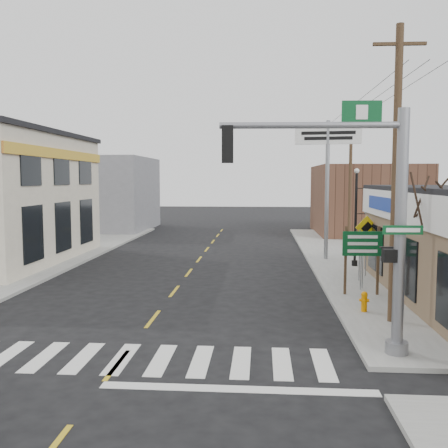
# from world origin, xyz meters

# --- Properties ---
(ground) EXTENTS (140.00, 140.00, 0.00)m
(ground) POSITION_xyz_m (0.00, 0.00, 0.00)
(ground) COLOR black
(ground) RESTS_ON ground
(sidewalk_right) EXTENTS (6.00, 38.00, 0.13)m
(sidewalk_right) POSITION_xyz_m (9.00, 13.00, 0.07)
(sidewalk_right) COLOR gray
(sidewalk_right) RESTS_ON ground
(sidewalk_left) EXTENTS (6.00, 38.00, 0.13)m
(sidewalk_left) POSITION_xyz_m (-9.00, 13.00, 0.07)
(sidewalk_left) COLOR gray
(sidewalk_left) RESTS_ON ground
(center_line) EXTENTS (0.12, 56.00, 0.01)m
(center_line) POSITION_xyz_m (0.00, 8.00, 0.01)
(center_line) COLOR gold
(center_line) RESTS_ON ground
(crosswalk) EXTENTS (11.00, 2.20, 0.01)m
(crosswalk) POSITION_xyz_m (0.00, 0.40, 0.01)
(crosswalk) COLOR silver
(crosswalk) RESTS_ON ground
(bldg_distant_right) EXTENTS (8.00, 10.00, 5.60)m
(bldg_distant_right) POSITION_xyz_m (12.00, 30.00, 2.80)
(bldg_distant_right) COLOR brown
(bldg_distant_right) RESTS_ON ground
(bldg_distant_left) EXTENTS (9.00, 10.00, 6.40)m
(bldg_distant_left) POSITION_xyz_m (-11.00, 32.00, 3.20)
(bldg_distant_left) COLOR gray
(bldg_distant_left) RESTS_ON ground
(traffic_signal_pole) EXTENTS (4.95, 0.38, 6.26)m
(traffic_signal_pole) POSITION_xyz_m (6.15, 0.97, 3.86)
(traffic_signal_pole) COLOR gray
(traffic_signal_pole) RESTS_ON sidewalk_right
(guide_sign) EXTENTS (1.49, 0.13, 2.61)m
(guide_sign) POSITION_xyz_m (7.28, 7.41, 1.83)
(guide_sign) COLOR #4B3622
(guide_sign) RESTS_ON sidewalk_right
(fire_hydrant) EXTENTS (0.21, 0.21, 0.68)m
(fire_hydrant) POSITION_xyz_m (6.89, 4.94, 0.50)
(fire_hydrant) COLOR #CE7700
(fire_hydrant) RESTS_ON sidewalk_right
(ped_crossing_sign) EXTENTS (1.07, 0.08, 2.74)m
(ped_crossing_sign) POSITION_xyz_m (8.20, 11.18, 2.01)
(ped_crossing_sign) COLOR gray
(ped_crossing_sign) RESTS_ON sidewalk_right
(lamp_post) EXTENTS (0.64, 0.50, 4.90)m
(lamp_post) POSITION_xyz_m (8.26, 13.82, 2.98)
(lamp_post) COLOR black
(lamp_post) RESTS_ON sidewalk_right
(dance_center_sign) EXTENTS (3.54, 0.22, 7.52)m
(dance_center_sign) POSITION_xyz_m (7.03, 16.00, 5.72)
(dance_center_sign) COLOR gray
(dance_center_sign) RESTS_ON sidewalk_right
(bare_tree) EXTENTS (2.67, 2.67, 5.34)m
(bare_tree) POSITION_xyz_m (8.88, 4.01, 4.33)
(bare_tree) COLOR black
(bare_tree) RESTS_ON sidewalk_right
(shrub_back) EXTENTS (1.12, 1.12, 0.84)m
(shrub_back) POSITION_xyz_m (8.98, 7.30, 0.55)
(shrub_back) COLOR black
(shrub_back) RESTS_ON sidewalk_right
(utility_pole_near) EXTENTS (1.55, 0.23, 8.92)m
(utility_pole_near) POSITION_xyz_m (7.50, 3.88, 4.70)
(utility_pole_near) COLOR #402A1F
(utility_pole_near) RESTS_ON sidewalk_right
(utility_pole_far) EXTENTS (1.39, 0.21, 8.01)m
(utility_pole_far) POSITION_xyz_m (9.24, 21.60, 4.24)
(utility_pole_far) COLOR #3E261E
(utility_pole_far) RESTS_ON sidewalk_right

